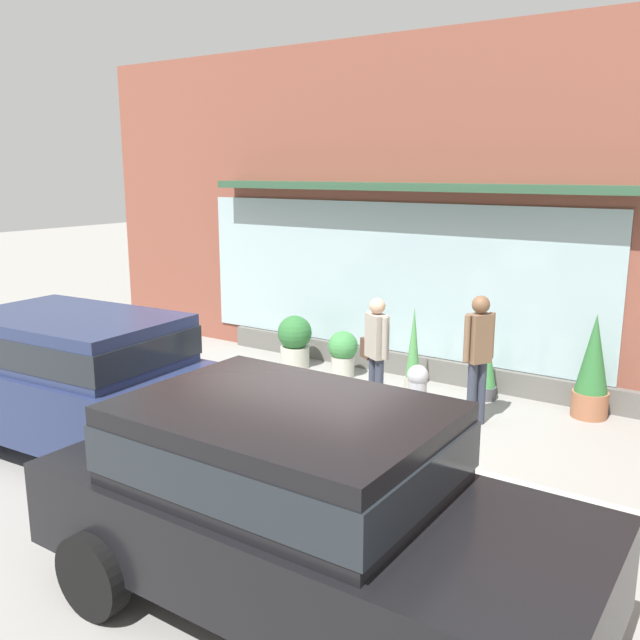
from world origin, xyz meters
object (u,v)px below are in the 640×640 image
Objects in this scene: fire_hydrant at (417,400)px; potted_plant_low_front at (295,340)px; potted_plant_window_left at (593,368)px; pedestrian_passerby at (479,350)px; potted_plant_window_right at (413,350)px; potted_plant_doorstep at (343,352)px; parked_car_black at (298,497)px; pedestrian_with_handbag at (376,347)px; parked_car_navy at (83,377)px; potted_plant_window_center at (486,365)px.

potted_plant_low_front is at bearing 152.24° from fire_hydrant.
fire_hydrant is 2.56m from potted_plant_window_left.
pedestrian_passerby reaches higher than potted_plant_window_right.
potted_plant_doorstep is at bearing -178.76° from potted_plant_window_right.
potted_plant_window_left is at bearing 81.25° from parked_car_black.
potted_plant_window_left is 1.61× the size of potted_plant_low_front.
potted_plant_low_front is at bearing -179.98° from potted_plant_doorstep.
potted_plant_low_front is at bearing 3.39° from pedestrian_with_handbag.
parked_car_black is at bearing -145.74° from pedestrian_passerby.
pedestrian_passerby is 3.72m from potted_plant_low_front.
parked_car_navy reaches higher than potted_plant_window_center.
potted_plant_low_front is 0.85× the size of potted_plant_window_center.
pedestrian_passerby is 1.95× the size of potted_plant_low_front.
pedestrian_passerby is 4.47m from parked_car_black.
parked_car_navy is at bearing -138.61° from fire_hydrant.
pedestrian_passerby is at bearing -133.62° from pedestrian_with_handbag.
parked_car_black is at bearing 143.43° from pedestrian_with_handbag.
parked_car_black is (1.66, -4.10, -0.02)m from pedestrian_with_handbag.
pedestrian_passerby reaches higher than potted_plant_doorstep.
parked_car_navy is at bearing 86.39° from pedestrian_with_handbag.
fire_hydrant is 3.51m from potted_plant_low_front.
parked_car_black is at bearing -83.63° from potted_plant_window_center.
parked_car_navy is at bearing -116.28° from potted_plant_window_right.
fire_hydrant is 1.89m from potted_plant_window_right.
potted_plant_window_left is 1.91× the size of potted_plant_doorstep.
potted_plant_window_center is at bearing 5.57° from potted_plant_doorstep.
potted_plant_window_right is (-2.54, -0.29, -0.06)m from potted_plant_window_left.
potted_plant_window_right is (-1.36, 0.87, -0.40)m from pedestrian_passerby.
fire_hydrant reaches higher than potted_plant_low_front.
potted_plant_low_front reaches higher than potted_plant_doorstep.
potted_plant_low_front is 3.31m from potted_plant_window_center.
potted_plant_low_front is at bearing 106.73° from pedestrian_passerby.
fire_hydrant is 0.65× the size of potted_plant_window_left.
pedestrian_with_handbag is 0.38× the size of parked_car_black.
pedestrian_with_handbag is 2.59m from potted_plant_low_front.
potted_plant_window_right is 1.22× the size of potted_plant_window_center.
potted_plant_doorstep is (-2.61, 0.84, -0.61)m from pedestrian_passerby.
potted_plant_window_right is 1.27m from potted_plant_doorstep.
potted_plant_doorstep is at bearing -11.58° from pedestrian_with_handbag.
potted_plant_window_center is (-0.28, 1.07, -0.51)m from pedestrian_passerby.
potted_plant_window_center is at bearing 10.50° from potted_plant_window_right.
pedestrian_with_handbag is at bearing -88.47° from potted_plant_window_right.
pedestrian_passerby is 2.81m from potted_plant_doorstep.
fire_hydrant is at bearing -61.92° from potted_plant_window_right.
fire_hydrant is 4.06m from parked_car_navy.
potted_plant_doorstep is at bearing 74.62° from parked_car_navy.
pedestrian_with_handbag reaches higher than fire_hydrant.
parked_car_black is (0.81, -3.66, 0.45)m from fire_hydrant.
potted_plant_window_left reaches higher than potted_plant_window_right.
pedestrian_passerby is at bearing -32.50° from potted_plant_window_right.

